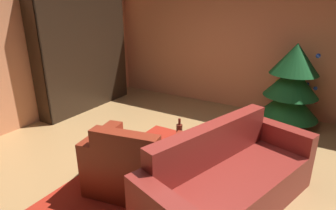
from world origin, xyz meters
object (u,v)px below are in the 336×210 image
at_px(armchair_red, 137,167).
at_px(book_stack_on_table, 196,144).
at_px(bookshelf_unit, 89,54).
at_px(decorated_tree, 292,85).
at_px(bottle_on_table, 179,133).
at_px(coffee_table, 189,151).
at_px(couch_red, 229,182).

height_order(armchair_red, book_stack_on_table, armchair_red).
xyz_separation_m(bookshelf_unit, decorated_tree, (3.69, 0.96, -0.34)).
height_order(book_stack_on_table, bottle_on_table, bottle_on_table).
relative_size(coffee_table, book_stack_on_table, 3.01).
xyz_separation_m(coffee_table, bottle_on_table, (-0.17, 0.07, 0.17)).
bearing_deg(decorated_tree, bookshelf_unit, -165.38).
height_order(coffee_table, book_stack_on_table, book_stack_on_table).
relative_size(bottle_on_table, decorated_tree, 0.20).
bearing_deg(book_stack_on_table, decorated_tree, 74.52).
height_order(couch_red, book_stack_on_table, couch_red).
bearing_deg(couch_red, coffee_table, 164.13).
distance_m(armchair_red, bottle_on_table, 0.63).
bearing_deg(decorated_tree, coffee_table, -106.48).
bearing_deg(armchair_red, coffee_table, 43.03).
height_order(armchair_red, couch_red, couch_red).
distance_m(couch_red, decorated_tree, 2.59).
xyz_separation_m(armchair_red, couch_red, (0.97, 0.26, -0.00)).
distance_m(couch_red, coffee_table, 0.57).
bearing_deg(coffee_table, couch_red, -15.87).
bearing_deg(bottle_on_table, book_stack_on_table, -7.13).
height_order(couch_red, coffee_table, couch_red).
distance_m(armchair_red, couch_red, 1.01).
relative_size(bookshelf_unit, bottle_on_table, 7.73).
height_order(armchair_red, decorated_tree, decorated_tree).
bearing_deg(bookshelf_unit, couch_red, -24.27).
relative_size(bookshelf_unit, coffee_table, 3.37).
height_order(bookshelf_unit, bottle_on_table, bookshelf_unit).
distance_m(book_stack_on_table, decorated_tree, 2.45).
bearing_deg(bookshelf_unit, coffee_table, -25.68).
distance_m(bookshelf_unit, couch_red, 3.94).
xyz_separation_m(bookshelf_unit, coffee_table, (2.98, -1.43, -0.66)).
bearing_deg(decorated_tree, armchair_red, -112.25).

